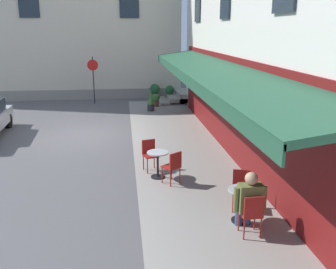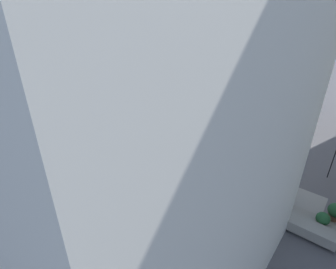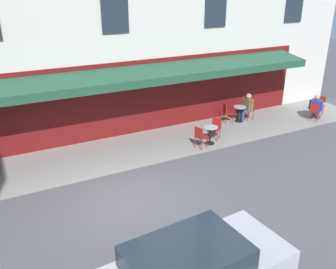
% 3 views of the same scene
% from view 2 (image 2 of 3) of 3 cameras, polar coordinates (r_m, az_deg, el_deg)
% --- Properties ---
extents(ground_plane, '(70.00, 70.00, 0.00)m').
position_cam_2_polar(ground_plane, '(18.25, 11.20, -1.56)').
color(ground_plane, '#565456').
extents(sidewalk_cafe_terrace, '(20.50, 3.20, 0.01)m').
position_cam_2_polar(sidewalk_cafe_terrace, '(17.41, -3.69, -2.53)').
color(sidewalk_cafe_terrace, gray).
rests_on(sidewalk_cafe_terrace, ground_plane).
extents(cafe_building_facade, '(20.00, 10.70, 15.00)m').
position_cam_2_polar(cafe_building_facade, '(12.20, -28.59, 18.83)').
color(cafe_building_facade, silver).
rests_on(cafe_building_facade, ground_plane).
extents(back_alley_steps, '(2.40, 1.75, 0.60)m').
position_cam_2_polar(back_alley_steps, '(12.93, 27.94, -17.13)').
color(back_alley_steps, gray).
rests_on(back_alley_steps, ground_plane).
extents(cafe_table_near_entrance, '(0.60, 0.60, 0.75)m').
position_cam_2_polar(cafe_table_near_entrance, '(23.13, -17.01, 5.41)').
color(cafe_table_near_entrance, black).
rests_on(cafe_table_near_entrance, ground_plane).
extents(cafe_chair_red_back_row, '(0.54, 0.54, 0.91)m').
position_cam_2_polar(cafe_chair_red_back_row, '(22.83, -15.62, 5.46)').
color(cafe_chair_red_back_row, maroon).
rests_on(cafe_chair_red_back_row, ground_plane).
extents(cafe_chair_red_near_door, '(0.55, 0.55, 0.91)m').
position_cam_2_polar(cafe_chair_red_near_door, '(23.39, -18.43, 5.58)').
color(cafe_chair_red_near_door, maroon).
rests_on(cafe_chair_red_near_door, ground_plane).
extents(cafe_table_mid_terrace, '(0.60, 0.60, 0.75)m').
position_cam_2_polar(cafe_table_mid_terrace, '(18.64, -4.79, 1.25)').
color(cafe_table_mid_terrace, black).
rests_on(cafe_table_mid_terrace, ground_plane).
extents(cafe_chair_red_kerbside, '(0.50, 0.50, 0.91)m').
position_cam_2_polar(cafe_chair_red_kerbside, '(18.36, -3.04, 1.08)').
color(cafe_chair_red_kerbside, maroon).
rests_on(cafe_chair_red_kerbside, ground_plane).
extents(cafe_chair_red_under_awning, '(0.56, 0.56, 0.91)m').
position_cam_2_polar(cafe_chair_red_under_awning, '(18.72, -6.71, 1.46)').
color(cafe_chair_red_under_awning, maroon).
rests_on(cafe_chair_red_under_awning, ground_plane).
extents(cafe_table_streetside, '(0.60, 0.60, 0.75)m').
position_cam_2_polar(cafe_table_streetside, '(19.57, -13.66, 1.84)').
color(cafe_table_streetside, black).
rests_on(cafe_table_streetside, ground_plane).
extents(cafe_chair_red_corner_right, '(0.41, 0.41, 0.91)m').
position_cam_2_polar(cafe_chair_red_corner_right, '(20.01, -14.83, 2.46)').
color(cafe_chair_red_corner_right, maroon).
rests_on(cafe_chair_red_corner_right, ground_plane).
extents(cafe_chair_red_facing_street, '(0.50, 0.50, 0.91)m').
position_cam_2_polar(cafe_chair_red_facing_street, '(19.01, -12.98, 1.33)').
color(cafe_chair_red_facing_street, maroon).
rests_on(cafe_chair_red_facing_street, ground_plane).
extents(seated_patron_in_olive, '(0.56, 0.68, 1.33)m').
position_cam_2_polar(seated_patron_in_olive, '(19.79, -14.50, 2.72)').
color(seated_patron_in_olive, navy).
rests_on(seated_patron_in_olive, ground_plane).
extents(seated_companion_in_blue, '(0.62, 0.60, 1.28)m').
position_cam_2_polar(seated_companion_in_blue, '(22.88, -16.14, 5.82)').
color(seated_companion_in_blue, navy).
rests_on(seated_companion_in_blue, ground_plane).
extents(no_parking_sign, '(0.09, 0.59, 2.60)m').
position_cam_2_polar(no_parking_sign, '(16.07, 32.91, -2.67)').
color(no_parking_sign, black).
rests_on(no_parking_sign, ground_plane).
extents(potted_plant_by_steps, '(0.54, 0.54, 0.89)m').
position_cam_2_polar(potted_plant_by_steps, '(13.05, 30.71, -15.83)').
color(potted_plant_by_steps, brown).
rests_on(potted_plant_by_steps, ground_plane).
extents(potted_plant_mid_terrace, '(0.36, 0.36, 1.11)m').
position_cam_2_polar(potted_plant_mid_terrace, '(14.37, 20.93, -9.10)').
color(potted_plant_mid_terrace, '#2D2D33').
rests_on(potted_plant_mid_terrace, ground_plane).
extents(potted_plant_entrance_right, '(0.61, 0.61, 0.95)m').
position_cam_2_polar(potted_plant_entrance_right, '(13.72, 32.70, -14.11)').
color(potted_plant_entrance_right, brown).
rests_on(potted_plant_entrance_right, ground_plane).
extents(potted_plant_entrance_left, '(0.43, 0.43, 0.70)m').
position_cam_2_polar(potted_plant_entrance_left, '(14.00, 24.44, -11.70)').
color(potted_plant_entrance_left, brown).
rests_on(potted_plant_entrance_left, ground_plane).
extents(parked_car_silver, '(4.41, 2.09, 1.33)m').
position_cam_2_polar(parked_car_silver, '(21.28, 17.02, 4.14)').
color(parked_car_silver, '#B7B7BC').
rests_on(parked_car_silver, ground_plane).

